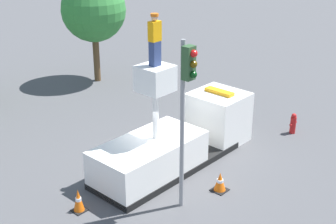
# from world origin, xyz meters

# --- Properties ---
(ground_plane) EXTENTS (120.00, 120.00, 0.00)m
(ground_plane) POSITION_xyz_m (0.00, 0.00, 0.00)
(ground_plane) COLOR #4C4C4F
(bucket_truck) EXTENTS (7.23, 2.15, 4.13)m
(bucket_truck) POSITION_xyz_m (0.55, 0.00, 0.89)
(bucket_truck) COLOR black
(bucket_truck) RESTS_ON ground
(worker) EXTENTS (0.40, 0.26, 1.75)m
(worker) POSITION_xyz_m (-0.63, 0.00, 5.01)
(worker) COLOR navy
(worker) RESTS_ON bucket_truck
(traffic_light_pole) EXTENTS (0.34, 0.57, 5.55)m
(traffic_light_pole) POSITION_xyz_m (-1.56, -2.15, 3.92)
(traffic_light_pole) COLOR gray
(traffic_light_pole) RESTS_ON ground
(fire_hydrant) EXTENTS (0.49, 0.25, 0.92)m
(fire_hydrant) POSITION_xyz_m (5.87, -2.01, 0.45)
(fire_hydrant) COLOR red
(fire_hydrant) RESTS_ON ground
(traffic_cone_rear) EXTENTS (0.44, 0.44, 0.78)m
(traffic_cone_rear) POSITION_xyz_m (-4.02, 0.20, 0.37)
(traffic_cone_rear) COLOR black
(traffic_cone_rear) RESTS_ON ground
(traffic_cone_curbside) EXTENTS (0.52, 0.52, 0.69)m
(traffic_cone_curbside) POSITION_xyz_m (-0.00, -2.42, 0.33)
(traffic_cone_curbside) COLOR black
(traffic_cone_curbside) RESTS_ON ground
(tree_right_bg) EXTENTS (3.52, 3.52, 5.82)m
(tree_right_bg) POSITION_xyz_m (4.69, 9.72, 4.03)
(tree_right_bg) COLOR brown
(tree_right_bg) RESTS_ON ground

